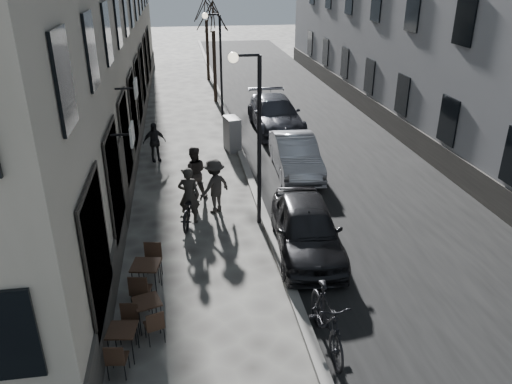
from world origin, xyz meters
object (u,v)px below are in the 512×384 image
object	(u,v)px
car_near	(307,228)
car_far	(275,114)
streetlamp_near	(253,123)
streetlamp_far	(217,54)
bistro_set_a	(123,340)
pedestrian_far	(154,142)
utility_cabinet	(232,134)
tree_far	(206,7)
bistro_set_c	(147,275)
bistro_set_b	(148,311)
tree_near	(213,16)
moped	(327,319)
bicycle	(190,206)
pedestrian_near	(194,173)
car_mid	(295,155)
pedestrian_mid	(215,186)

from	to	relation	value
car_near	car_far	size ratio (longest dim) A/B	0.81
streetlamp_near	streetlamp_far	bearing A→B (deg)	90.00
streetlamp_far	bistro_set_a	size ratio (longest dim) A/B	3.67
pedestrian_far	utility_cabinet	bearing A→B (deg)	-4.50
tree_far	bistro_set_c	bearing A→B (deg)	-97.33
bistro_set_b	bistro_set_c	xyz separation A→B (m)	(-0.07, 1.28, 0.06)
tree_near	bistro_set_a	world-z (taller)	tree_near
car_far	moped	bearing A→B (deg)	-97.39
tree_far	bicycle	distance (m)	21.14
bistro_set_b	car_far	xyz separation A→B (m)	(5.39, 13.58, 0.35)
car_far	streetlamp_near	bearing A→B (deg)	-105.34
bicycle	pedestrian_near	bearing A→B (deg)	-84.81
bistro_set_c	car_mid	bearing A→B (deg)	63.53
bistro_set_a	car_mid	bearing A→B (deg)	66.24
streetlamp_near	bistro_set_b	size ratio (longest dim) A/B	3.64
pedestrian_far	car_mid	size ratio (longest dim) A/B	0.37
bistro_set_c	pedestrian_far	size ratio (longest dim) A/B	1.02
streetlamp_far	utility_cabinet	size ratio (longest dim) A/B	3.57
car_near	streetlamp_near	bearing A→B (deg)	127.25
streetlamp_near	pedestrian_far	world-z (taller)	streetlamp_near
streetlamp_near	moped	bearing A→B (deg)	-83.25
pedestrian_far	streetlamp_far	bearing A→B (deg)	45.11
streetlamp_far	bistro_set_b	xyz separation A→B (m)	(-2.96, -16.39, -2.75)
streetlamp_far	bistro_set_b	world-z (taller)	streetlamp_far
pedestrian_mid	pedestrian_far	size ratio (longest dim) A/B	1.12
streetlamp_near	pedestrian_mid	bearing A→B (deg)	139.05
streetlamp_near	moped	distance (m)	6.12
utility_cabinet	car_mid	xyz separation A→B (m)	(2.06, -2.84, -0.01)
bistro_set_c	pedestrian_mid	size ratio (longest dim) A/B	0.91
moped	car_mid	bearing A→B (deg)	80.04
pedestrian_near	streetlamp_near	bearing A→B (deg)	129.17
bistro_set_a	bistro_set_b	size ratio (longest dim) A/B	0.99
tree_near	car_near	distance (m)	17.34
car_far	moped	xyz separation A→B (m)	(-1.77, -14.73, -0.11)
bistro_set_b	car_mid	size ratio (longest dim) A/B	0.33
streetlamp_near	tree_far	xyz separation A→B (m)	(0.07, 21.00, 1.50)
bistro_set_b	pedestrian_far	distance (m)	10.23
car_near	moped	world-z (taller)	car_near
tree_far	streetlamp_far	bearing A→B (deg)	-90.46
streetlamp_near	bistro_set_a	distance (m)	6.83
utility_cabinet	pedestrian_far	world-z (taller)	pedestrian_far
bistro_set_c	moped	distance (m)	4.42
car_near	bistro_set_a	bearing A→B (deg)	-138.54
pedestrian_near	car_far	distance (m)	8.19
pedestrian_far	car_far	distance (m)	6.46
bistro_set_b	pedestrian_mid	world-z (taller)	pedestrian_mid
moped	pedestrian_mid	bearing A→B (deg)	104.22
tree_far	car_near	world-z (taller)	tree_far
bistro_set_b	bicycle	xyz separation A→B (m)	(1.06, 4.75, 0.13)
pedestrian_mid	car_near	distance (m)	3.59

